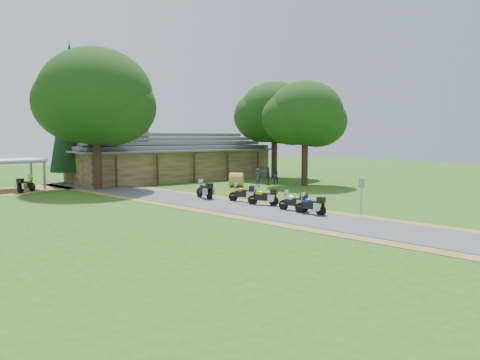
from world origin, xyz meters
TOP-DOWN VIEW (x-y plane):
  - ground at (0.00, 0.00)m, footprint 120.00×120.00m
  - driveway at (-0.50, 4.00)m, footprint 51.95×51.95m
  - lodge at (6.00, 24.00)m, footprint 21.40×9.40m
  - carport at (-10.24, 23.11)m, footprint 6.23×4.40m
  - motorcycle_row_a at (1.27, -0.76)m, footprint 0.94×1.86m
  - motorcycle_row_b at (1.36, 0.72)m, footprint 1.04×1.88m
  - motorcycle_row_c at (1.39, 3.60)m, footprint 1.47×1.87m
  - motorcycle_row_d at (1.36, 5.71)m, footprint 1.41×1.93m
  - motorcycle_row_e at (0.22, 8.80)m, footprint 0.80×2.00m
  - motorcycle_carport_a at (-9.12, 20.60)m, footprint 1.87×1.83m
  - person_a at (8.81, 13.21)m, footprint 0.57×0.44m
  - person_b at (11.61, 14.01)m, footprint 0.63×0.55m
  - person_c at (10.28, 13.47)m, footprint 0.63×0.68m
  - hay_bale at (6.77, 13.67)m, footprint 1.72×1.72m
  - sign_post at (3.21, -2.83)m, footprint 0.38×0.06m
  - oak_lodge_left at (-3.76, 19.18)m, footprint 9.48×9.48m
  - oak_lodge_right at (15.37, 18.35)m, footprint 7.66×7.66m
  - oak_driveway at (12.56, 10.97)m, footprint 6.89×6.89m
  - cedar_near at (-3.62, 26.08)m, footprint 4.24×4.24m

SIDE VIEW (x-z plane):
  - ground at x=0.00m, z-range 0.00..0.00m
  - driveway at x=-0.50m, z-range 0.00..0.00m
  - motorcycle_row_a at x=1.27m, z-range 0.00..1.22m
  - motorcycle_row_b at x=1.36m, z-range 0.00..1.22m
  - motorcycle_row_c at x=1.39m, z-range 0.00..1.25m
  - hay_bale at x=6.77m, z-range 0.00..1.27m
  - motorcycle_row_d at x=1.36m, z-range 0.00..1.28m
  - motorcycle_row_e at x=0.22m, z-range 0.00..1.33m
  - motorcycle_carport_a at x=-9.12m, z-range 0.00..1.35m
  - person_a at x=8.81m, z-range 0.00..1.87m
  - person_b at x=11.61m, z-range 0.00..1.87m
  - person_c at x=10.28m, z-range 0.00..1.96m
  - sign_post at x=3.21m, z-range 0.00..2.13m
  - carport at x=-10.24m, z-range 0.00..2.58m
  - lodge at x=6.00m, z-range 0.00..4.90m
  - oak_driveway at x=12.56m, z-range 0.00..10.64m
  - oak_lodge_right at x=15.37m, z-range 0.00..11.39m
  - oak_lodge_left at x=-3.76m, z-range 0.00..12.63m
  - cedar_near at x=-3.62m, z-range 0.00..13.45m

